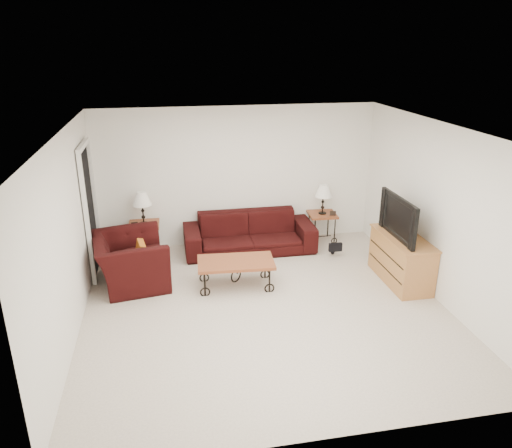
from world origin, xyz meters
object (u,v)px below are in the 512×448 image
Objects in this scene: armchair at (131,260)px; television at (405,217)px; sofa at (249,233)px; coffee_table at (236,274)px; lamp_right at (323,199)px; side_table_right at (322,227)px; lamp_left at (143,208)px; side_table_left at (145,239)px; backpack at (333,242)px; tv_stand at (401,259)px.

armchair is 4.20m from television.
coffee_table is at bearing -108.35° from sofa.
television reaches higher than sofa.
lamp_right reaches higher than armchair.
side_table_right is 3.27m from lamp_left.
sofa is 2.07× the size of television.
sofa is at bearing -172.69° from side_table_right.
lamp_left is 0.48× the size of armchair.
side_table_left is 0.50× the size of coffee_table.
side_table_right is 0.63m from backpack.
tv_stand reaches higher than side_table_right.
side_table_right is at bearing -81.20° from armchair.
side_table_left is 3.22m from side_table_right.
television is (2.52, -0.29, 0.85)m from coffee_table.
television is at bearing -6.56° from coffee_table.
armchair is (-0.18, -1.10, -0.47)m from lamp_left.
lamp_left is at bearing -166.86° from backpack.
coffee_table is at bearing -47.44° from lamp_left.
lamp_left is 1.21m from armchair.
lamp_right is 0.48× the size of coffee_table.
armchair is (-0.18, -1.10, 0.10)m from side_table_left.
armchair reaches higher than coffee_table.
lamp_right reaches higher than backpack.
lamp_right is (1.40, 0.18, 0.48)m from sofa.
armchair is 3.45m from backpack.
side_table_right is (1.40, 0.18, -0.06)m from sofa.
coffee_table is at bearing -113.59° from armchair.
side_table_left is 2.04m from coffee_table.
armchair is (-3.41, -1.10, -0.43)m from lamp_right.
television is at bearing -24.68° from lamp_left.
backpack is at bearing -89.19° from side_table_right.
television is (4.08, -0.70, 0.68)m from armchair.
side_table_left reaches higher than backpack.
coffee_table is 2.49× the size of backpack.
television reaches higher than lamp_right.
coffee_table is 2.68m from television.
sofa is 2.20m from armchair.
lamp_left is at bearing 155.43° from tv_stand.
lamp_left reaches higher than sofa.
television is (-0.02, 0.00, 0.69)m from tv_stand.
side_table_left is at bearing 0.00° from lamp_left.
television is (2.08, -1.61, 0.73)m from sofa.
television reaches higher than side_table_left.
side_table_right is 2.07m from television.
lamp_right is at bearing 0.00° from side_table_left.
side_table_right is at bearing -159.24° from television.
television reaches higher than backpack.
lamp_right is at bearing 0.00° from lamp_left.
lamp_right reaches higher than tv_stand.
tv_stand reaches higher than coffee_table.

